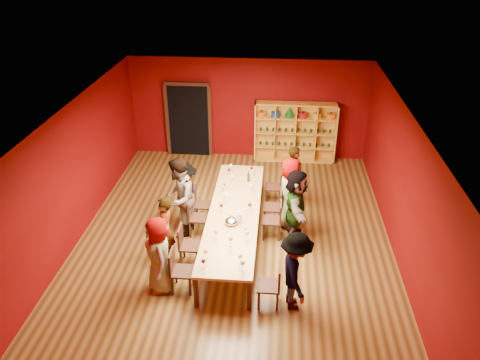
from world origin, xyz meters
name	(u,v)px	position (x,y,z in m)	size (l,w,h in m)	color
room_shell	(234,181)	(0.00, 0.00, 1.50)	(7.10, 9.10, 3.04)	#533616
tasting_table	(234,213)	(0.00, 0.00, 0.70)	(1.10, 4.50, 0.75)	tan
doorway	(189,120)	(-1.80, 4.43, 1.12)	(1.40, 0.17, 2.30)	black
shelving_unit	(295,129)	(1.40, 4.32, 0.98)	(2.40, 0.40, 1.80)	gold
chair_person_left_0	(178,268)	(-0.91, -1.72, 0.50)	(0.42, 0.42, 0.89)	black
person_left_0	(159,255)	(-1.26, -1.72, 0.80)	(0.78, 0.42, 1.59)	#131835
chair_person_left_1	(186,243)	(-0.91, -0.91, 0.50)	(0.42, 0.42, 0.89)	black
person_left_1	(165,231)	(-1.33, -0.91, 0.77)	(0.56, 0.41, 1.55)	#505055
chair_person_left_2	(195,215)	(-0.91, 0.16, 0.50)	(0.42, 0.42, 0.89)	black
person_left_2	(179,198)	(-1.25, 0.16, 0.94)	(0.91, 0.50, 1.88)	#131434
chair_person_left_3	(199,202)	(-0.91, 0.74, 0.50)	(0.42, 0.42, 0.89)	black
person_left_3	(186,192)	(-1.21, 0.74, 0.75)	(0.97, 0.40, 1.50)	#5678B1
chair_person_right_0	(273,283)	(0.91, -1.99, 0.50)	(0.42, 0.42, 0.89)	black
person_right_0	(296,272)	(1.30, -1.99, 0.79)	(1.03, 0.42, 1.59)	#494A4E
chair_person_right_2	(275,218)	(0.91, 0.20, 0.50)	(0.42, 0.42, 0.89)	black
person_right_2	(296,205)	(1.34, 0.20, 0.85)	(1.58, 0.45, 1.71)	beige
chair_person_right_3	(276,205)	(0.91, 0.76, 0.50)	(0.42, 0.42, 0.89)	black
person_right_3	(290,193)	(1.23, 0.76, 0.85)	(0.83, 0.46, 1.71)	#15183B
chair_person_right_4	(277,185)	(0.91, 1.75, 0.50)	(0.42, 0.42, 0.89)	black
person_right_4	(294,175)	(1.34, 1.75, 0.79)	(0.57, 0.42, 1.57)	#45454A
wine_glass_0	(247,233)	(0.35, -1.02, 0.90)	(0.08, 0.08, 0.21)	white
wine_glass_1	(253,171)	(0.31, 1.66, 0.89)	(0.08, 0.08, 0.20)	white
wine_glass_2	(243,263)	(0.35, -1.97, 0.91)	(0.09, 0.09, 0.22)	white
wine_glass_3	(231,239)	(0.06, -1.26, 0.91)	(0.09, 0.09, 0.22)	white
wine_glass_4	(246,210)	(0.27, -0.17, 0.90)	(0.09, 0.09, 0.21)	white
wine_glass_5	(224,185)	(-0.32, 0.91, 0.88)	(0.07, 0.07, 0.18)	white
wine_glass_6	(251,187)	(0.32, 0.86, 0.90)	(0.08, 0.08, 0.21)	white
wine_glass_7	(250,205)	(0.34, 0.04, 0.90)	(0.09, 0.09, 0.21)	white
wine_glass_8	(240,256)	(0.29, -1.77, 0.90)	(0.08, 0.08, 0.21)	white
wine_glass_9	(216,232)	(-0.26, -1.03, 0.89)	(0.08, 0.08, 0.20)	white
wine_glass_10	(246,229)	(0.32, -0.85, 0.88)	(0.07, 0.07, 0.18)	white
wine_glass_11	(232,177)	(-0.17, 1.30, 0.91)	(0.09, 0.09, 0.21)	white
wine_glass_12	(223,187)	(-0.33, 0.79, 0.90)	(0.08, 0.08, 0.21)	white
wine_glass_13	(229,170)	(-0.29, 1.69, 0.89)	(0.08, 0.08, 0.19)	white
wine_glass_14	(221,205)	(-0.28, -0.01, 0.90)	(0.08, 0.08, 0.20)	white
wine_glass_15	(221,206)	(-0.27, -0.04, 0.90)	(0.08, 0.08, 0.21)	white
wine_glass_16	(252,169)	(0.27, 1.81, 0.90)	(0.08, 0.08, 0.21)	white
wine_glass_17	(250,185)	(0.29, 1.02, 0.88)	(0.07, 0.07, 0.18)	white
wine_glass_18	(231,166)	(-0.26, 1.88, 0.91)	(0.09, 0.09, 0.22)	white
wine_glass_19	(206,252)	(-0.37, -1.69, 0.90)	(0.08, 0.08, 0.21)	white
wine_glass_20	(230,216)	(-0.04, -0.44, 0.91)	(0.09, 0.09, 0.22)	white
wine_glass_21	(203,262)	(-0.37, -1.96, 0.89)	(0.08, 0.08, 0.19)	white
spittoon_bowl	(231,221)	(-0.01, -0.50, 0.82)	(0.28, 0.28, 0.16)	silver
carafe_a	(226,198)	(-0.21, 0.32, 0.88)	(0.14, 0.14, 0.29)	white
carafe_b	(240,218)	(0.16, -0.45, 0.88)	(0.14, 0.14, 0.29)	white
wine_bottle	(249,178)	(0.22, 1.41, 0.86)	(0.09, 0.09, 0.28)	#153A19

